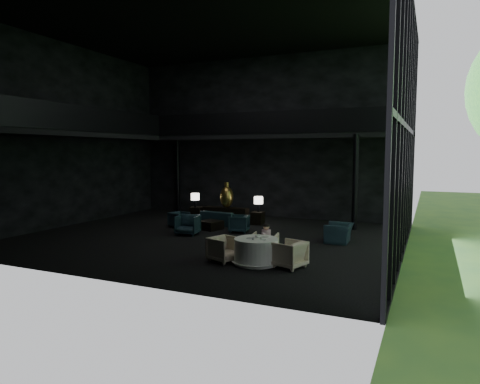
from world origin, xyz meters
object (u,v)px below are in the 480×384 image
at_px(dining_chair_north, 265,243).
at_px(lounge_armchair_south, 188,223).
at_px(dining_table, 256,253).
at_px(side_table_right, 258,218).
at_px(dining_chair_east, 289,252).
at_px(bronze_urn, 227,197).
at_px(dining_chair_west, 224,247).
at_px(lounge_armchair_east, 239,223).
at_px(table_lamp_left, 195,197).
at_px(table_lamp_right, 258,201).
at_px(child, 266,233).
at_px(lounge_armchair_west, 179,219).
at_px(coffee_table, 211,225).
at_px(window_armchair, 339,230).
at_px(side_table_left, 197,213).
at_px(sofa, 220,215).
at_px(console, 226,215).

bearing_deg(dining_chair_north, lounge_armchair_south, -35.77).
bearing_deg(dining_table, side_table_right, 111.34).
relative_size(side_table_right, dining_chair_east, 0.62).
relative_size(bronze_urn, dining_chair_north, 1.42).
bearing_deg(dining_chair_west, dining_chair_east, -67.28).
relative_size(lounge_armchair_east, dining_chair_north, 0.92).
xyz_separation_m(table_lamp_left, dining_chair_north, (5.60, -5.38, -0.69)).
bearing_deg(dining_table, bronze_urn, 122.25).
distance_m(table_lamp_left, dining_table, 8.57).
distance_m(dining_chair_north, dining_chair_west, 1.40).
bearing_deg(dining_chair_west, lounge_armchair_east, 37.74).
height_order(table_lamp_right, child, table_lamp_right).
height_order(bronze_urn, dining_chair_north, bronze_urn).
bearing_deg(lounge_armchair_south, lounge_armchair_west, 121.48).
height_order(table_lamp_left, coffee_table, table_lamp_left).
height_order(window_armchair, dining_chair_west, window_armchair).
bearing_deg(coffee_table, lounge_armchair_east, -3.45).
distance_m(bronze_urn, child, 6.93).
height_order(lounge_armchair_west, dining_table, dining_table).
bearing_deg(child, side_table_left, -44.61).
relative_size(side_table_left, lounge_armchair_south, 0.64).
bearing_deg(sofa, coffee_table, 102.97).
bearing_deg(side_table_left, side_table_right, -1.78).
height_order(window_armchair, child, child).
relative_size(dining_table, dining_chair_west, 1.71).
xyz_separation_m(console, dining_chair_west, (3.13, -6.57, 0.08)).
xyz_separation_m(bronze_urn, table_lamp_right, (1.60, 0.00, -0.13)).
relative_size(bronze_urn, lounge_armchair_west, 1.71).
bearing_deg(dining_chair_east, lounge_armchair_south, -102.86).
xyz_separation_m(console, side_table_right, (1.60, -0.03, -0.06)).
xyz_separation_m(table_lamp_left, lounge_armchair_west, (0.34, -1.99, -0.76)).
bearing_deg(table_lamp_left, dining_table, -48.03).
height_order(console, lounge_armchair_east, lounge_armchair_east).
xyz_separation_m(side_table_right, table_lamp_right, (0.00, 0.10, 0.78)).
xyz_separation_m(side_table_right, dining_chair_north, (2.40, -5.44, 0.13)).
bearing_deg(window_armchair, bronze_urn, -114.97).
xyz_separation_m(bronze_urn, dining_table, (4.10, -6.51, -0.86)).
bearing_deg(side_table_left, lounge_armchair_south, -65.74).
bearing_deg(child, dining_chair_north, -37.41).
bearing_deg(dining_chair_north, dining_chair_east, 129.79).
relative_size(table_lamp_left, lounge_armchair_east, 0.89).
distance_m(coffee_table, dining_chair_west, 5.37).
bearing_deg(console, table_lamp_right, 2.35).
xyz_separation_m(lounge_armchair_south, window_armchair, (5.75, 0.99, -0.03)).
distance_m(side_table_left, side_table_right, 3.20).
height_order(lounge_armchair_south, coffee_table, lounge_armchair_south).
bearing_deg(table_lamp_right, side_table_left, 179.99).
height_order(bronze_urn, sofa, bronze_urn).
xyz_separation_m(side_table_right, dining_chair_west, (1.53, -6.54, 0.14)).
bearing_deg(coffee_table, side_table_left, 131.40).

